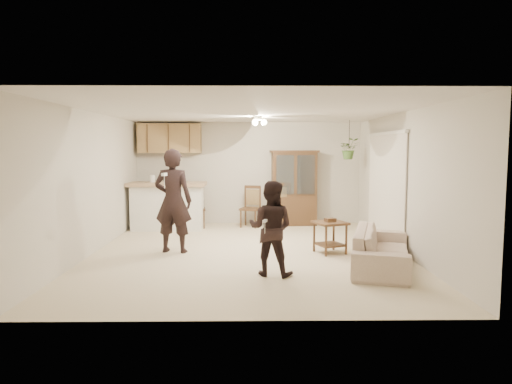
{
  "coord_description": "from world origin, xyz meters",
  "views": [
    {
      "loc": [
        0.03,
        -8.02,
        1.86
      ],
      "look_at": [
        0.15,
        0.4,
        1.05
      ],
      "focal_mm": 32.0,
      "sensor_mm": 36.0,
      "label": 1
    }
  ],
  "objects_px": {
    "chair_hutch_right": "(279,213)",
    "china_hutch": "(294,188)",
    "side_table": "(330,237)",
    "sofa": "(382,244)",
    "child": "(271,230)",
    "chair_hutch_left": "(250,215)",
    "adult": "(173,202)",
    "chair_bar": "(196,216)"
  },
  "relations": [
    {
      "from": "adult",
      "to": "child",
      "type": "xyz_separation_m",
      "value": [
        1.67,
        -1.5,
        -0.22
      ]
    },
    {
      "from": "adult",
      "to": "chair_hutch_left",
      "type": "bearing_deg",
      "value": -108.53
    },
    {
      "from": "adult",
      "to": "chair_bar",
      "type": "height_order",
      "value": "adult"
    },
    {
      "from": "sofa",
      "to": "side_table",
      "type": "bearing_deg",
      "value": 49.67
    },
    {
      "from": "sofa",
      "to": "child",
      "type": "relative_size",
      "value": 1.39
    },
    {
      "from": "chair_bar",
      "to": "chair_hutch_right",
      "type": "distance_m",
      "value": 2.02
    },
    {
      "from": "sofa",
      "to": "chair_bar",
      "type": "bearing_deg",
      "value": 59.15
    },
    {
      "from": "sofa",
      "to": "child",
      "type": "bearing_deg",
      "value": 119.74
    },
    {
      "from": "chair_bar",
      "to": "chair_hutch_right",
      "type": "bearing_deg",
      "value": -0.05
    },
    {
      "from": "sofa",
      "to": "side_table",
      "type": "xyz_separation_m",
      "value": [
        -0.64,
        0.99,
        -0.07
      ]
    },
    {
      "from": "sofa",
      "to": "side_table",
      "type": "distance_m",
      "value": 1.18
    },
    {
      "from": "china_hutch",
      "to": "adult",
      "type": "bearing_deg",
      "value": -134.39
    },
    {
      "from": "child",
      "to": "chair_bar",
      "type": "xyz_separation_m",
      "value": [
        -1.59,
        4.07,
        -0.4
      ]
    },
    {
      "from": "side_table",
      "to": "chair_bar",
      "type": "relative_size",
      "value": 0.67
    },
    {
      "from": "sofa",
      "to": "child",
      "type": "xyz_separation_m",
      "value": [
        -1.76,
        -0.4,
        0.31
      ]
    },
    {
      "from": "child",
      "to": "chair_hutch_left",
      "type": "distance_m",
      "value": 4.16
    },
    {
      "from": "adult",
      "to": "sofa",
      "type": "bearing_deg",
      "value": 171.34
    },
    {
      "from": "china_hutch",
      "to": "chair_hutch_left",
      "type": "bearing_deg",
      "value": -170.31
    },
    {
      "from": "adult",
      "to": "chair_bar",
      "type": "distance_m",
      "value": 2.65
    },
    {
      "from": "child",
      "to": "chair_hutch_right",
      "type": "relative_size",
      "value": 1.28
    },
    {
      "from": "sofa",
      "to": "adult",
      "type": "xyz_separation_m",
      "value": [
        -3.43,
        1.1,
        0.53
      ]
    },
    {
      "from": "adult",
      "to": "child",
      "type": "distance_m",
      "value": 2.26
    },
    {
      "from": "sofa",
      "to": "chair_bar",
      "type": "height_order",
      "value": "chair_bar"
    },
    {
      "from": "side_table",
      "to": "sofa",
      "type": "bearing_deg",
      "value": -57.12
    },
    {
      "from": "chair_hutch_right",
      "to": "china_hutch",
      "type": "bearing_deg",
      "value": 173.38
    },
    {
      "from": "sofa",
      "to": "chair_hutch_left",
      "type": "relative_size",
      "value": 1.93
    },
    {
      "from": "child",
      "to": "china_hutch",
      "type": "height_order",
      "value": "china_hutch"
    },
    {
      "from": "side_table",
      "to": "chair_hutch_left",
      "type": "bearing_deg",
      "value": 117.33
    },
    {
      "from": "sofa",
      "to": "chair_hutch_right",
      "type": "bearing_deg",
      "value": 35.48
    },
    {
      "from": "adult",
      "to": "chair_bar",
      "type": "bearing_deg",
      "value": -82.88
    },
    {
      "from": "adult",
      "to": "chair_hutch_left",
      "type": "relative_size",
      "value": 1.85
    },
    {
      "from": "adult",
      "to": "china_hutch",
      "type": "bearing_deg",
      "value": -120.97
    },
    {
      "from": "sofa",
      "to": "china_hutch",
      "type": "distance_m",
      "value": 4.15
    },
    {
      "from": "sofa",
      "to": "chair_bar",
      "type": "distance_m",
      "value": 4.97
    },
    {
      "from": "china_hutch",
      "to": "chair_hutch_left",
      "type": "distance_m",
      "value": 1.26
    },
    {
      "from": "chair_hutch_left",
      "to": "chair_hutch_right",
      "type": "relative_size",
      "value": 0.92
    },
    {
      "from": "china_hutch",
      "to": "side_table",
      "type": "xyz_separation_m",
      "value": [
        0.36,
        -3.0,
        -0.6
      ]
    },
    {
      "from": "child",
      "to": "chair_hutch_right",
      "type": "distance_m",
      "value": 4.42
    },
    {
      "from": "adult",
      "to": "chair_hutch_left",
      "type": "distance_m",
      "value": 3.04
    },
    {
      "from": "china_hutch",
      "to": "chair_hutch_left",
      "type": "relative_size",
      "value": 1.86
    },
    {
      "from": "adult",
      "to": "side_table",
      "type": "distance_m",
      "value": 2.86
    },
    {
      "from": "chair_hutch_left",
      "to": "chair_hutch_right",
      "type": "xyz_separation_m",
      "value": [
        0.71,
        0.25,
        0.02
      ]
    }
  ]
}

